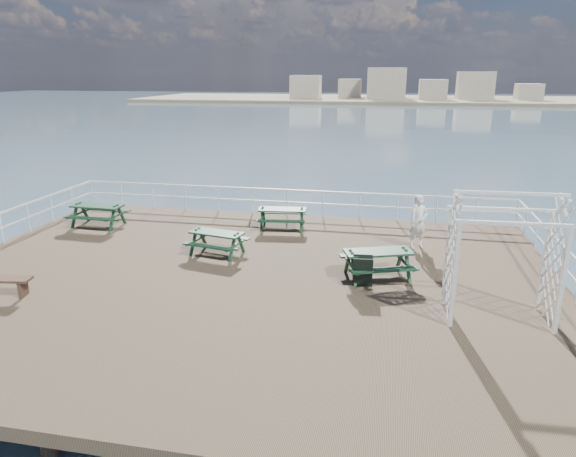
{
  "coord_description": "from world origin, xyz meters",
  "views": [
    {
      "loc": [
        4.03,
        -13.12,
        5.65
      ],
      "look_at": [
        1.11,
        1.47,
        1.1
      ],
      "focal_mm": 32.0,
      "sensor_mm": 36.0,
      "label": 1
    }
  ],
  "objects_px": {
    "picnic_table_d": "(217,238)",
    "trellis_arbor": "(502,264)",
    "picnic_table_a": "(98,211)",
    "person": "(418,222)",
    "picnic_table_c": "(378,258)",
    "picnic_table_b": "(282,214)"
  },
  "relations": [
    {
      "from": "picnic_table_c",
      "to": "picnic_table_d",
      "type": "distance_m",
      "value": 5.24
    },
    {
      "from": "picnic_table_b",
      "to": "picnic_table_d",
      "type": "height_order",
      "value": "picnic_table_b"
    },
    {
      "from": "picnic_table_a",
      "to": "trellis_arbor",
      "type": "xyz_separation_m",
      "value": [
        13.49,
        -5.11,
        0.78
      ]
    },
    {
      "from": "trellis_arbor",
      "to": "picnic_table_a",
      "type": "bearing_deg",
      "value": 156.82
    },
    {
      "from": "picnic_table_c",
      "to": "trellis_arbor",
      "type": "relative_size",
      "value": 0.74
    },
    {
      "from": "picnic_table_d",
      "to": "picnic_table_b",
      "type": "bearing_deg",
      "value": 76.83
    },
    {
      "from": "trellis_arbor",
      "to": "picnic_table_c",
      "type": "bearing_deg",
      "value": 143.17
    },
    {
      "from": "picnic_table_d",
      "to": "trellis_arbor",
      "type": "relative_size",
      "value": 0.63
    },
    {
      "from": "picnic_table_b",
      "to": "trellis_arbor",
      "type": "relative_size",
      "value": 0.62
    },
    {
      "from": "picnic_table_b",
      "to": "picnic_table_c",
      "type": "distance_m",
      "value": 5.6
    },
    {
      "from": "picnic_table_b",
      "to": "trellis_arbor",
      "type": "xyz_separation_m",
      "value": [
        6.54,
        -6.19,
        0.82
      ]
    },
    {
      "from": "person",
      "to": "picnic_table_b",
      "type": "bearing_deg",
      "value": 136.11
    },
    {
      "from": "person",
      "to": "picnic_table_d",
      "type": "bearing_deg",
      "value": 167.58
    },
    {
      "from": "picnic_table_a",
      "to": "picnic_table_d",
      "type": "xyz_separation_m",
      "value": [
        5.47,
        -2.11,
        -0.06
      ]
    },
    {
      "from": "picnic_table_d",
      "to": "person",
      "type": "height_order",
      "value": "person"
    },
    {
      "from": "picnic_table_d",
      "to": "trellis_arbor",
      "type": "xyz_separation_m",
      "value": [
        8.01,
        -2.99,
        0.84
      ]
    },
    {
      "from": "picnic_table_c",
      "to": "person",
      "type": "height_order",
      "value": "person"
    },
    {
      "from": "picnic_table_b",
      "to": "picnic_table_c",
      "type": "bearing_deg",
      "value": -55.36
    },
    {
      "from": "trellis_arbor",
      "to": "picnic_table_d",
      "type": "bearing_deg",
      "value": 157.08
    },
    {
      "from": "picnic_table_c",
      "to": "picnic_table_d",
      "type": "relative_size",
      "value": 1.17
    },
    {
      "from": "trellis_arbor",
      "to": "person",
      "type": "relative_size",
      "value": 1.72
    },
    {
      "from": "picnic_table_c",
      "to": "person",
      "type": "bearing_deg",
      "value": 47.51
    }
  ]
}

